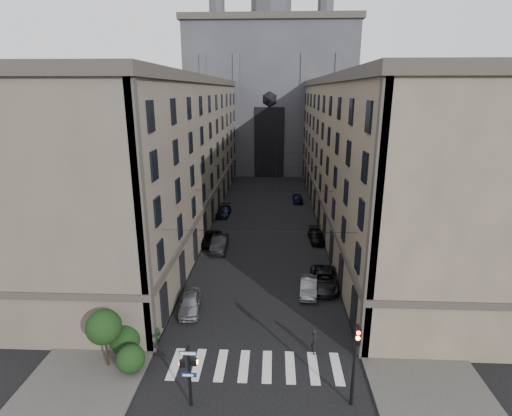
# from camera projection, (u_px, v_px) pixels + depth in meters

# --- Properties ---
(sidewalk_left) EXTENTS (7.00, 80.00, 0.15)m
(sidewalk_left) POSITION_uv_depth(u_px,v_px,m) (191.00, 217.00, 56.03)
(sidewalk_left) COLOR #383533
(sidewalk_left) RESTS_ON ground
(sidewalk_right) EXTENTS (7.00, 80.00, 0.15)m
(sidewalk_right) POSITION_uv_depth(u_px,v_px,m) (342.00, 219.00, 55.11)
(sidewalk_right) COLOR #383533
(sidewalk_right) RESTS_ON ground
(zebra_crossing) EXTENTS (11.00, 3.20, 0.01)m
(zebra_crossing) POSITION_uv_depth(u_px,v_px,m) (256.00, 366.00, 25.89)
(zebra_crossing) COLOR beige
(zebra_crossing) RESTS_ON ground
(building_left) EXTENTS (13.60, 60.60, 18.85)m
(building_left) POSITION_uv_depth(u_px,v_px,m) (166.00, 151.00, 53.52)
(building_left) COLOR #51463E
(building_left) RESTS_ON ground
(building_right) EXTENTS (13.60, 60.60, 18.85)m
(building_right) POSITION_uv_depth(u_px,v_px,m) (369.00, 152.00, 52.34)
(building_right) COLOR brown
(building_right) RESTS_ON ground
(gothic_tower) EXTENTS (35.00, 23.00, 58.00)m
(gothic_tower) POSITION_uv_depth(u_px,v_px,m) (270.00, 87.00, 87.85)
(gothic_tower) COLOR #2D2D33
(gothic_tower) RESTS_ON ground
(pedestrian_signal_left) EXTENTS (1.02, 0.38, 4.00)m
(pedestrian_signal_left) POSITION_uv_depth(u_px,v_px,m) (189.00, 371.00, 22.04)
(pedestrian_signal_left) COLOR black
(pedestrian_signal_left) RESTS_ON ground
(traffic_light_right) EXTENTS (0.34, 0.50, 5.20)m
(traffic_light_right) POSITION_uv_depth(u_px,v_px,m) (355.00, 356.00, 21.77)
(traffic_light_right) COLOR black
(traffic_light_right) RESTS_ON ground
(shrub_cluster) EXTENTS (3.90, 4.40, 3.90)m
(shrub_cluster) POSITION_uv_depth(u_px,v_px,m) (121.00, 338.00, 25.77)
(shrub_cluster) COLOR black
(shrub_cluster) RESTS_ON sidewalk_left
(tram_wires) EXTENTS (14.00, 60.00, 0.43)m
(tram_wires) POSITION_uv_depth(u_px,v_px,m) (266.00, 168.00, 53.18)
(tram_wires) COLOR black
(tram_wires) RESTS_ON ground
(car_left_near) EXTENTS (2.08, 4.32, 1.42)m
(car_left_near) POSITION_uv_depth(u_px,v_px,m) (190.00, 303.00, 32.20)
(car_left_near) COLOR gray
(car_left_near) RESTS_ON ground
(car_left_midnear) EXTENTS (1.66, 4.72, 1.55)m
(car_left_midnear) POSITION_uv_depth(u_px,v_px,m) (219.00, 244.00, 44.46)
(car_left_midnear) COLOR black
(car_left_midnear) RESTS_ON ground
(car_left_midfar) EXTENTS (2.42, 4.88, 1.33)m
(car_left_midfar) POSITION_uv_depth(u_px,v_px,m) (211.00, 238.00, 46.39)
(car_left_midfar) COLOR black
(car_left_midfar) RESTS_ON ground
(car_left_far) EXTENTS (2.02, 4.54, 1.29)m
(car_left_far) POSITION_uv_depth(u_px,v_px,m) (223.00, 211.00, 56.77)
(car_left_far) COLOR black
(car_left_far) RESTS_ON ground
(car_right_near) EXTENTS (1.80, 4.20, 1.35)m
(car_right_near) POSITION_uv_depth(u_px,v_px,m) (309.00, 286.00, 34.98)
(car_right_near) COLOR slate
(car_right_near) RESTS_ON ground
(car_right_midnear) EXTENTS (2.94, 5.57, 1.49)m
(car_right_midnear) POSITION_uv_depth(u_px,v_px,m) (324.00, 279.00, 36.11)
(car_right_midnear) COLOR black
(car_right_midnear) RESTS_ON ground
(car_right_midfar) EXTENTS (2.04, 4.51, 1.28)m
(car_right_midfar) POSITION_uv_depth(u_px,v_px,m) (317.00, 236.00, 47.08)
(car_right_midfar) COLOR black
(car_right_midfar) RESTS_ON ground
(car_right_far) EXTENTS (1.57, 3.78, 1.28)m
(car_right_far) POSITION_uv_depth(u_px,v_px,m) (298.00, 199.00, 63.45)
(car_right_far) COLOR black
(car_right_far) RESTS_ON ground
(pedestrian) EXTENTS (0.46, 0.68, 1.80)m
(pedestrian) POSITION_uv_depth(u_px,v_px,m) (315.00, 341.00, 26.95)
(pedestrian) COLOR black
(pedestrian) RESTS_ON ground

